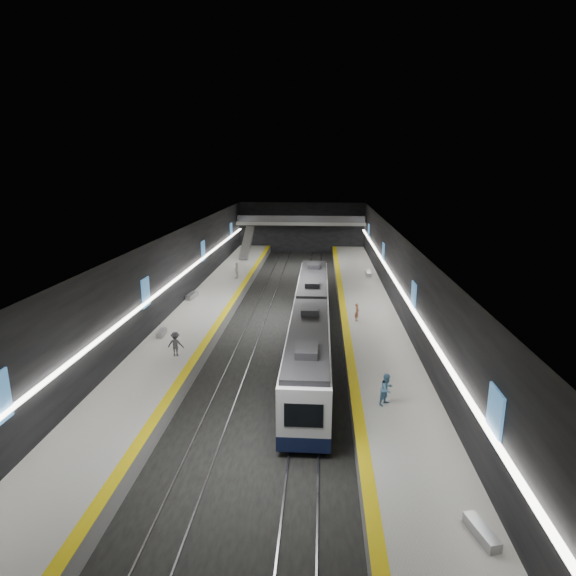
# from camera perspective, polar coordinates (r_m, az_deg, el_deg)

# --- Properties ---
(ground) EXTENTS (70.00, 70.00, 0.00)m
(ground) POSITION_cam_1_polar(r_m,az_deg,el_deg) (44.39, -0.33, -3.71)
(ground) COLOR black
(ground) RESTS_ON ground
(ceiling) EXTENTS (20.00, 70.00, 0.04)m
(ceiling) POSITION_cam_1_polar(r_m,az_deg,el_deg) (42.58, -0.34, 6.57)
(ceiling) COLOR beige
(ceiling) RESTS_ON wall_left
(wall_left) EXTENTS (0.04, 70.00, 8.00)m
(wall_left) POSITION_cam_1_polar(r_m,az_deg,el_deg) (45.16, -13.10, 1.49)
(wall_left) COLOR black
(wall_left) RESTS_ON ground
(wall_right) EXTENTS (0.04, 70.00, 8.00)m
(wall_right) POSITION_cam_1_polar(r_m,az_deg,el_deg) (43.73, 12.85, 1.08)
(wall_right) COLOR black
(wall_right) RESTS_ON ground
(wall_back) EXTENTS (20.00, 0.04, 8.00)m
(wall_back) POSITION_cam_1_polar(r_m,az_deg,el_deg) (77.75, 1.62, 7.17)
(wall_back) COLOR black
(wall_back) RESTS_ON ground
(platform_left) EXTENTS (5.00, 70.00, 1.00)m
(platform_left) POSITION_cam_1_polar(r_m,az_deg,el_deg) (45.39, -9.82, -2.85)
(platform_left) COLOR slate
(platform_left) RESTS_ON ground
(tile_surface_left) EXTENTS (5.00, 70.00, 0.02)m
(tile_surface_left) POSITION_cam_1_polar(r_m,az_deg,el_deg) (45.25, -9.85, -2.24)
(tile_surface_left) COLOR #A1A19D
(tile_surface_left) RESTS_ON platform_left
(tactile_strip_left) EXTENTS (0.60, 70.00, 0.02)m
(tactile_strip_left) POSITION_cam_1_polar(r_m,az_deg,el_deg) (44.78, -7.11, -2.30)
(tactile_strip_left) COLOR #DBBF0B
(tactile_strip_left) RESTS_ON platform_left
(platform_right) EXTENTS (5.00, 70.00, 1.00)m
(platform_right) POSITION_cam_1_polar(r_m,az_deg,el_deg) (44.33, 9.40, -3.26)
(platform_right) COLOR slate
(platform_right) RESTS_ON ground
(tile_surface_right) EXTENTS (5.00, 70.00, 0.02)m
(tile_surface_right) POSITION_cam_1_polar(r_m,az_deg,el_deg) (44.18, 9.43, -2.63)
(tile_surface_right) COLOR #A1A19D
(tile_surface_right) RESTS_ON platform_right
(tactile_strip_right) EXTENTS (0.60, 70.00, 0.02)m
(tactile_strip_right) POSITION_cam_1_polar(r_m,az_deg,el_deg) (44.02, 6.57, -2.58)
(tactile_strip_right) COLOR #DBBF0B
(tactile_strip_right) RESTS_ON platform_right
(rails) EXTENTS (6.52, 70.00, 0.12)m
(rails) POSITION_cam_1_polar(r_m,az_deg,el_deg) (44.37, -0.33, -3.64)
(rails) COLOR gray
(rails) RESTS_ON ground
(train) EXTENTS (2.69, 30.04, 3.60)m
(train) POSITION_cam_1_polar(r_m,az_deg,el_deg) (37.31, 2.74, -3.74)
(train) COLOR #0F1738
(train) RESTS_ON ground
(ad_posters) EXTENTS (19.94, 53.50, 2.20)m
(ad_posters) POSITION_cam_1_polar(r_m,az_deg,el_deg) (44.17, -0.24, 2.25)
(ad_posters) COLOR teal
(ad_posters) RESTS_ON wall_left
(cove_light_left) EXTENTS (0.25, 68.60, 0.12)m
(cove_light_left) POSITION_cam_1_polar(r_m,az_deg,el_deg) (45.15, -12.84, 1.24)
(cove_light_left) COLOR white
(cove_light_left) RESTS_ON wall_left
(cove_light_right) EXTENTS (0.25, 68.60, 0.12)m
(cove_light_right) POSITION_cam_1_polar(r_m,az_deg,el_deg) (43.74, 12.58, 0.83)
(cove_light_right) COLOR white
(cove_light_right) RESTS_ON wall_right
(mezzanine_bridge) EXTENTS (20.00, 3.00, 1.50)m
(mezzanine_bridge) POSITION_cam_1_polar(r_m,az_deg,el_deg) (75.57, 1.56, 7.75)
(mezzanine_bridge) COLOR gray
(mezzanine_bridge) RESTS_ON wall_left
(escalator) EXTENTS (1.20, 7.50, 3.92)m
(escalator) POSITION_cam_1_polar(r_m,az_deg,el_deg) (69.75, -4.90, 5.37)
(escalator) COLOR #99999E
(escalator) RESTS_ON platform_left
(bench_left_near) EXTENTS (0.57, 1.64, 0.39)m
(bench_left_near) POSITION_cam_1_polar(r_m,az_deg,el_deg) (38.56, -14.77, -5.18)
(bench_left_near) COLOR #99999E
(bench_left_near) RESTS_ON platform_left
(bench_left_far) EXTENTS (0.82, 2.12, 0.50)m
(bench_left_far) POSITION_cam_1_polar(r_m,az_deg,el_deg) (48.40, -11.35, -0.91)
(bench_left_far) COLOR #99999E
(bench_left_far) RESTS_ON platform_left
(bench_right_near) EXTENTS (0.93, 1.77, 0.42)m
(bench_right_near) POSITION_cam_1_polar(r_m,az_deg,el_deg) (20.27, 21.97, -25.26)
(bench_right_near) COLOR #99999E
(bench_right_near) RESTS_ON platform_right
(bench_right_far) EXTENTS (0.55, 1.88, 0.46)m
(bench_right_far) POSITION_cam_1_polar(r_m,az_deg,el_deg) (57.97, 9.51, 1.68)
(bench_right_far) COLOR #99999E
(bench_right_far) RESTS_ON platform_right
(passenger_right_a) EXTENTS (0.54, 0.65, 1.52)m
(passenger_right_a) POSITION_cam_1_polar(r_m,az_deg,el_deg) (40.86, 8.17, -2.89)
(passenger_right_a) COLOR #BD6746
(passenger_right_a) RESTS_ON platform_right
(passenger_right_b) EXTENTS (1.10, 1.11, 1.80)m
(passenger_right_b) POSITION_cam_1_polar(r_m,az_deg,el_deg) (27.37, 11.64, -11.70)
(passenger_right_b) COLOR #5186B1
(passenger_right_b) RESTS_ON platform_right
(passenger_left_a) EXTENTS (0.57, 1.14, 1.87)m
(passenger_left_a) POSITION_cam_1_polar(r_m,az_deg,el_deg) (55.91, -6.10, 2.07)
(passenger_left_a) COLOR silver
(passenger_left_a) RESTS_ON platform_left
(passenger_left_b) EXTENTS (1.13, 0.67, 1.73)m
(passenger_left_b) POSITION_cam_1_polar(r_m,az_deg,el_deg) (34.08, -13.18, -6.51)
(passenger_left_b) COLOR #3C3B42
(passenger_left_b) RESTS_ON platform_left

